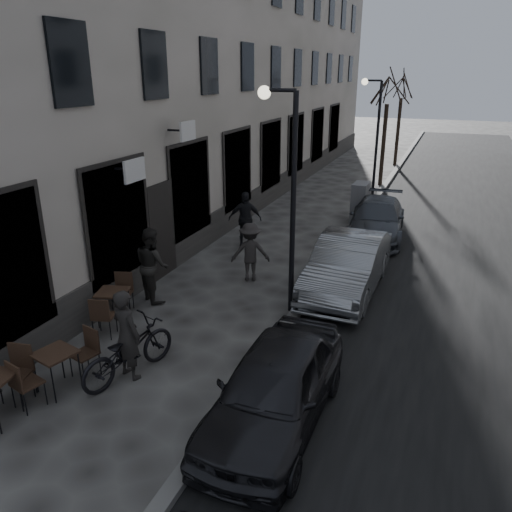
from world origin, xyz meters
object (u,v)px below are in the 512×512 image
Objects in this scene: streetlamp_near at (286,179)px; tree_near at (388,87)px; utility_cabinet at (360,202)px; car_near at (275,387)px; pedestrian_far at (245,219)px; bicycle at (128,351)px; pedestrian_mid at (250,252)px; pedestrian_near at (152,264)px; car_mid at (347,265)px; bistro_set_b at (57,367)px; car_far at (377,219)px; tree_far at (402,84)px; bistro_set_c at (113,304)px; streetlamp_far at (374,126)px.

tree_near reaches higher than streetlamp_near.
utility_cabinet is 12.19m from car_near.
streetlamp_near is 2.83× the size of pedestrian_far.
pedestrian_mid is (0.37, 5.07, 0.27)m from bicycle.
car_mid is at bearing -118.77° from pedestrian_near.
pedestrian_near reaches higher than car_near.
car_far reaches higher than bistro_set_b.
utility_cabinet reaches higher than bistro_set_b.
bicycle is at bearing -109.64° from pedestrian_far.
pedestrian_mid is 5.93m from car_near.
streetlamp_near is at bearing -134.31° from pedestrian_near.
utility_cabinet is at bearing 94.54° from car_near.
car_far is at bearing 79.74° from streetlamp_near.
bicycle is (-1.86, -18.71, -4.13)m from tree_near.
bistro_set_b is 1.24m from bicycle.
pedestrian_near is 4.91m from car_mid.
bicycle is (-1.79, -3.71, -2.63)m from streetlamp_near.
car_far is at bearing -87.41° from pedestrian_near.
tree_near is at bearing 92.89° from utility_cabinet.
pedestrian_near reaches higher than pedestrian_mid.
car_near is (0.90, -12.15, -0.06)m from utility_cabinet.
tree_near is 1.29× the size of car_mid.
tree_far reaches higher than bistro_set_c.
tree_near is at bearing -78.65° from bicycle.
bicycle is at bearing -94.30° from tree_far.
car_mid is (3.82, -2.34, -0.17)m from pedestrian_far.
bistro_set_b is 3.95m from pedestrian_near.
streetlamp_far is at bearing 97.66° from car_mid.
pedestrian_mid is (-1.42, 1.37, -2.35)m from streetlamp_near.
streetlamp_far is 0.89× the size of tree_near.
utility_cabinet is 5.17m from pedestrian_far.
tree_far is at bearing 92.83° from car_near.
bicycle is at bearing -96.49° from streetlamp_far.
pedestrian_mid is at bearing -97.59° from streetlamp_far.
pedestrian_near is at bearing 143.12° from car_near.
bicycle is 6.07m from car_mid.
pedestrian_mid is 0.37× the size of car_mid.
tree_far is at bearing -64.54° from pedestrian_near.
pedestrian_mid is at bearing -90.45° from pedestrian_far.
pedestrian_far is at bearing -108.13° from streetlamp_far.
streetlamp_near is 3.13m from car_mid.
bistro_set_c is at bearing -122.40° from car_far.
tree_far is 3.53× the size of pedestrian_mid.
car_near is (1.10, -18.97, -4.00)m from tree_near.
bistro_set_c is 4.89m from car_near.
tree_near reaches higher than pedestrian_mid.
bistro_set_b is 0.41× the size of car_near.
pedestrian_near is at bearing -126.03° from car_far.
utility_cabinet is 12.08m from bicycle.
car_mid is (1.10, -19.42, -3.94)m from tree_far.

